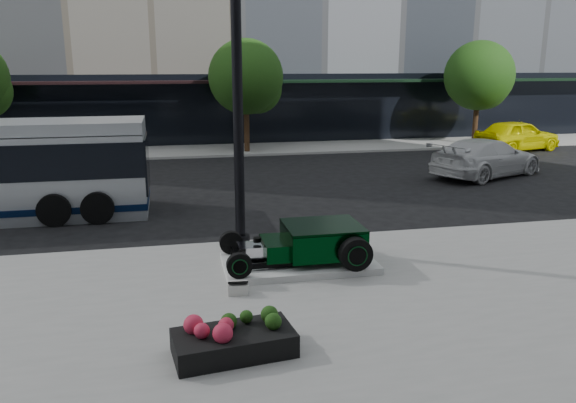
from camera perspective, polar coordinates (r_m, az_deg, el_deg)
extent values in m
plane|color=black|center=(16.79, -1.42, -2.04)|extent=(120.00, 120.00, 0.00)
cube|color=gray|center=(30.36, -6.31, 5.22)|extent=(70.00, 4.00, 0.12)
cube|color=black|center=(32.94, -24.57, 8.14)|extent=(22.00, 0.50, 4.00)
cube|color=black|center=(35.91, 14.60, 9.32)|extent=(24.00, 0.50, 4.00)
cube|color=black|center=(32.27, -25.09, 10.85)|extent=(22.00, 1.60, 0.15)
cube|color=black|center=(35.30, 15.20, 11.82)|extent=(24.00, 1.60, 0.15)
cylinder|color=black|center=(29.32, -4.22, 7.64)|extent=(0.28, 0.28, 2.60)
sphere|color=#17370F|center=(29.15, -4.31, 12.53)|extent=(3.80, 3.80, 3.80)
sphere|color=#17370F|center=(29.55, -3.19, 11.40)|extent=(2.60, 2.60, 2.60)
cylinder|color=black|center=(33.63, 18.51, 7.77)|extent=(0.28, 0.28, 2.60)
sphere|color=#17370F|center=(33.48, 18.84, 12.02)|extent=(3.80, 3.80, 3.80)
sphere|color=#17370F|center=(34.07, 19.39, 10.99)|extent=(2.60, 2.60, 2.60)
cube|color=silver|center=(12.80, 1.12, -6.30)|extent=(3.40, 1.80, 0.15)
cube|color=black|center=(12.33, 1.60, -6.24)|extent=(3.00, 0.08, 0.10)
cube|color=black|center=(13.15, 0.68, -4.92)|extent=(3.00, 0.08, 0.10)
cube|color=black|center=(12.76, 3.54, -3.90)|extent=(1.70, 1.45, 0.62)
cube|color=black|center=(12.66, 3.56, -2.47)|extent=(1.70, 1.45, 0.06)
cube|color=black|center=(12.56, -1.33, -4.74)|extent=(0.55, 1.05, 0.38)
cube|color=silver|center=(12.49, -3.82, -5.12)|extent=(0.55, 0.55, 0.34)
cylinder|color=black|center=(12.42, -3.15, -3.90)|extent=(0.18, 0.18, 0.10)
cylinder|color=black|center=(12.49, -5.40, -5.74)|extent=(0.06, 1.55, 0.06)
cylinder|color=black|center=(12.16, 6.89, -5.33)|extent=(0.72, 0.24, 0.72)
cylinder|color=black|center=(12.05, 7.08, -5.52)|extent=(0.37, 0.02, 0.37)
torus|color=#0A3B18|center=(12.04, 7.10, -5.54)|extent=(0.44, 0.02, 0.44)
cylinder|color=black|center=(13.70, 4.61, -3.05)|extent=(0.72, 0.24, 0.72)
cylinder|color=black|center=(13.81, 4.46, -2.90)|extent=(0.37, 0.02, 0.37)
torus|color=#0A3B18|center=(13.82, 4.45, -2.89)|extent=(0.44, 0.02, 0.44)
cylinder|color=black|center=(11.72, -4.97, -6.49)|extent=(0.54, 0.16, 0.54)
cylinder|color=black|center=(11.64, -4.91, -6.64)|extent=(0.28, 0.02, 0.28)
torus|color=#0A3B18|center=(11.63, -4.91, -6.66)|extent=(0.34, 0.02, 0.34)
cylinder|color=black|center=(13.19, -5.81, -4.16)|extent=(0.54, 0.16, 0.54)
cylinder|color=black|center=(13.27, -5.85, -4.05)|extent=(0.28, 0.02, 0.28)
torus|color=#0A3B18|center=(13.28, -5.86, -4.04)|extent=(0.34, 0.02, 0.34)
cube|color=silver|center=(11.40, -5.10, -8.78)|extent=(0.43, 0.34, 0.22)
cube|color=black|center=(11.35, -5.11, -8.19)|extent=(0.43, 0.32, 0.15)
cylinder|color=black|center=(13.78, -5.19, 12.55)|extent=(0.25, 0.25, 8.36)
cylinder|color=black|center=(14.46, -4.83, -3.81)|extent=(0.46, 0.46, 0.21)
cube|color=black|center=(9.20, -5.53, -14.10)|extent=(1.99, 1.17, 0.38)
sphere|color=#CA2342|center=(9.02, -9.85, -12.67)|extent=(0.25, 0.25, 0.25)
sphere|color=#17370F|center=(9.03, -8.13, -12.58)|extent=(0.25, 0.25, 0.25)
sphere|color=#CA2342|center=(9.05, -6.42, -12.47)|extent=(0.25, 0.25, 0.25)
sphere|color=#17370F|center=(9.07, -4.72, -12.35)|extent=(0.25, 0.25, 0.25)
sphere|color=#CA2342|center=(9.11, -3.04, -12.22)|extent=(0.25, 0.25, 0.25)
sphere|color=#17370F|center=(9.14, -1.36, -12.08)|extent=(0.25, 0.25, 0.25)
cube|color=black|center=(18.28, -14.13, 3.85)|extent=(0.06, 2.30, 1.70)
cylinder|color=black|center=(17.54, -22.66, -0.81)|extent=(0.96, 0.28, 0.96)
cylinder|color=black|center=(20.03, -21.37, 1.04)|extent=(0.96, 0.28, 0.96)
cylinder|color=black|center=(17.35, -18.77, -0.62)|extent=(0.96, 0.28, 0.96)
cylinder|color=black|center=(19.87, -17.96, 1.22)|extent=(0.96, 0.28, 0.96)
imported|color=silver|center=(24.74, 19.51, 4.23)|extent=(5.86, 4.20, 1.58)
imported|color=#E5E100|center=(32.54, 22.25, 6.23)|extent=(5.24, 3.13, 1.67)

